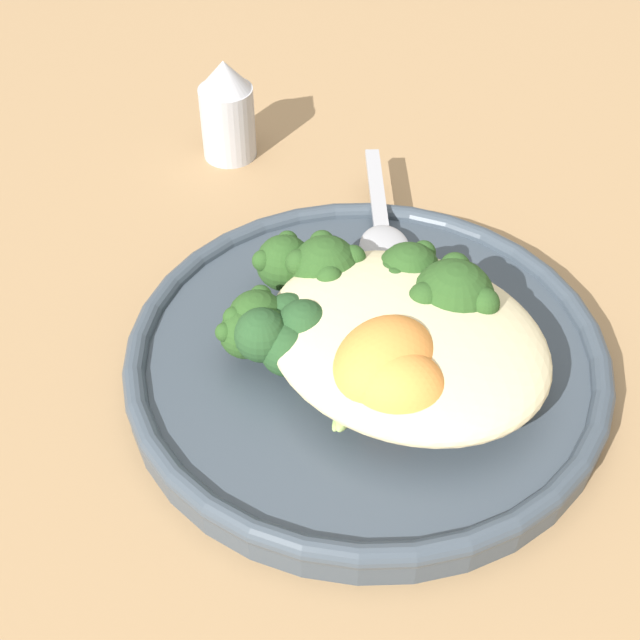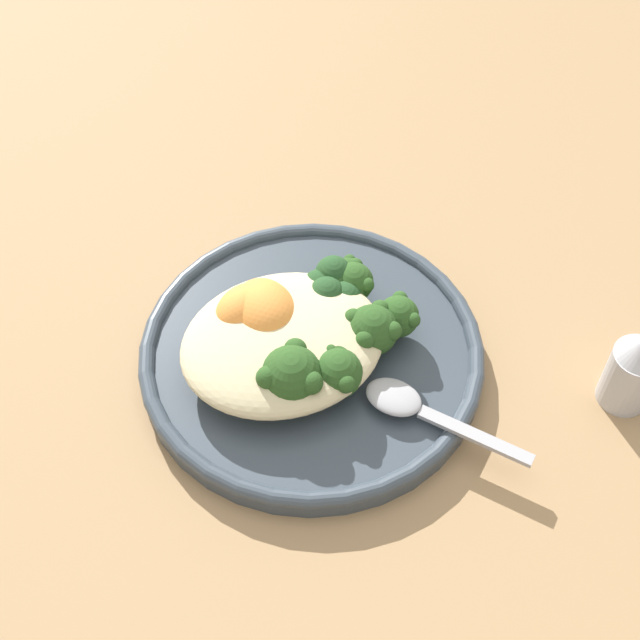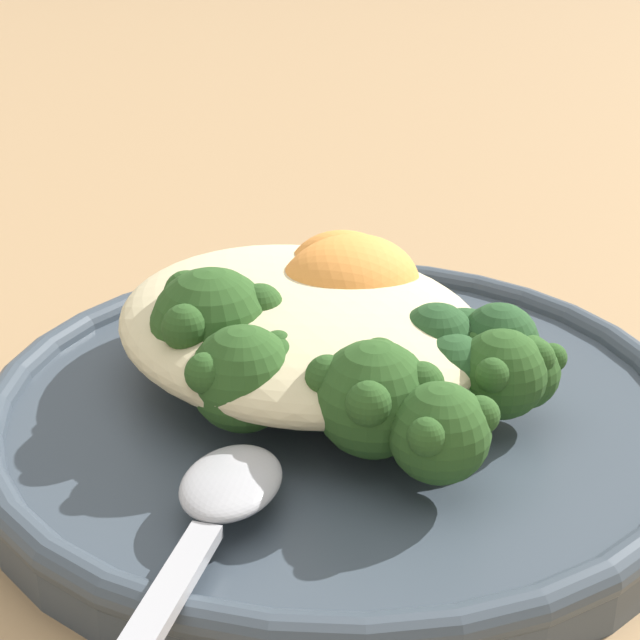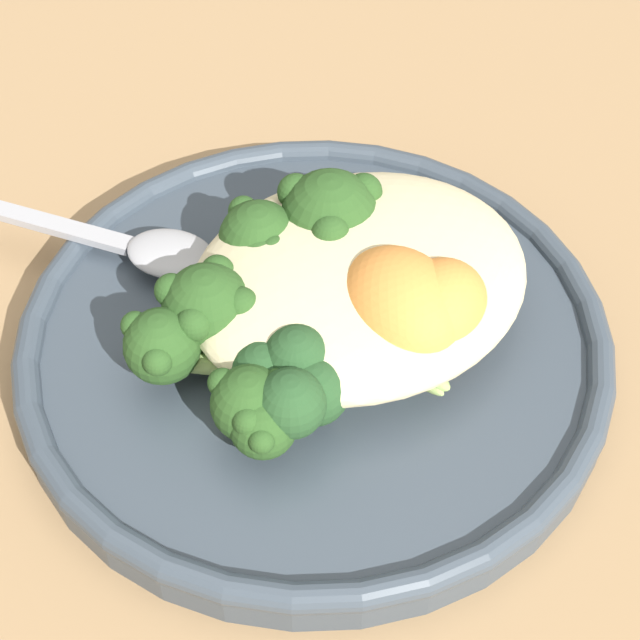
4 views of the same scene
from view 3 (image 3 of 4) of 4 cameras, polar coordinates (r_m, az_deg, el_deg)
The scene contains 14 objects.
ground_plane at distance 0.40m, azimuth 1.79°, elevation -5.17°, with size 4.00×4.00×0.00m, color #9E7A51.
plate at distance 0.38m, azimuth 0.99°, elevation -5.00°, with size 0.25×0.25×0.02m.
quinoa_mound at distance 0.39m, azimuth -1.09°, elevation -0.26°, with size 0.15×0.12×0.03m, color beige.
broccoli_stalk_0 at distance 0.37m, azimuth -4.91°, elevation -0.49°, with size 0.05×0.10×0.04m.
broccoli_stalk_1 at distance 0.36m, azimuth -2.71°, elevation -2.74°, with size 0.05×0.12×0.04m.
broccoli_stalk_2 at distance 0.37m, azimuth -0.49°, elevation -2.37°, with size 0.05×0.11×0.03m.
broccoli_stalk_3 at distance 0.34m, azimuth 2.94°, elevation -3.73°, with size 0.09×0.08×0.04m.
broccoli_stalk_4 at distance 0.34m, azimuth 5.72°, elevation -5.02°, with size 0.11×0.07×0.03m.
broccoli_stalk_5 at distance 0.37m, azimuth 8.01°, elevation -2.34°, with size 0.11×0.03×0.03m.
broccoli_stalk_6 at distance 0.37m, azimuth 8.99°, elevation -2.34°, with size 0.09×0.03×0.03m.
sweet_potato_chunk_0 at distance 0.40m, azimuth 1.54°, elevation 1.51°, with size 0.06×0.05×0.04m, color orange.
sweet_potato_chunk_1 at distance 0.41m, azimuth 1.43°, elevation 2.06°, with size 0.05×0.04×0.04m, color orange.
kale_tuft at distance 0.37m, azimuth 7.93°, elevation -1.88°, with size 0.05×0.05×0.03m.
spoon at distance 0.31m, azimuth -5.58°, elevation -10.01°, with size 0.09×0.11×0.01m.
Camera 3 is at (0.28, -0.22, 0.20)m, focal length 60.00 mm.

